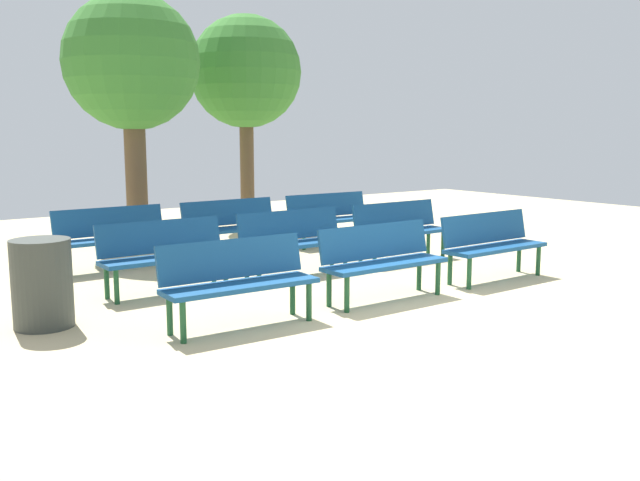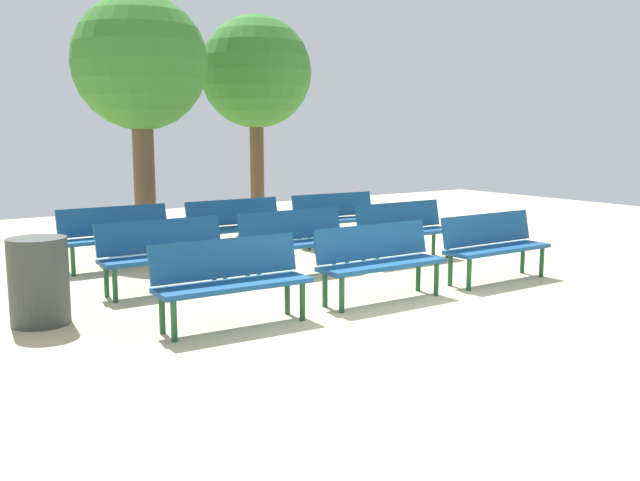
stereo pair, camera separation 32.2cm
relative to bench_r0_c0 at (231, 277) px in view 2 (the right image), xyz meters
name	(u,v)px [view 2 (the right image)]	position (x,y,z in m)	size (l,w,h in m)	color
ground_plane	(477,331)	(1.90, -1.56, -0.50)	(24.00, 24.00, 0.00)	#CCB789
bench_r0_c0	(231,277)	(0.00, 0.00, 0.00)	(1.62, 0.54, 0.87)	navy
bench_r0_c1	(379,257)	(1.92, 0.00, 0.00)	(1.60, 0.48, 0.87)	navy
bench_r0_c2	(494,243)	(3.85, 0.00, 0.00)	(1.61, 0.50, 0.87)	navy
bench_r1_c0	(164,251)	(0.04, 1.84, 0.00)	(1.60, 0.49, 0.87)	navy
bench_r1_c1	(295,238)	(1.91, 1.80, 0.00)	(1.61, 0.51, 0.87)	navy
bench_r1_c2	(404,227)	(3.83, 1.76, 0.00)	(1.60, 0.48, 0.87)	navy
bench_r2_c0	(117,233)	(0.05, 3.63, 0.00)	(1.60, 0.49, 0.87)	navy
bench_r2_c1	(237,223)	(1.95, 3.59, 0.00)	(1.60, 0.48, 0.87)	navy
bench_r2_c2	(337,215)	(3.87, 3.56, 0.00)	(1.62, 0.54, 0.87)	navy
tree_0	(140,65)	(1.19, 5.52, 2.53)	(2.27, 2.27, 4.22)	brown
tree_1	(256,73)	(4.04, 6.64, 2.59)	(2.27, 2.27, 4.26)	brown
trash_bin	(39,281)	(-1.59, 1.14, -0.06)	(0.59, 0.59, 0.89)	#383D38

